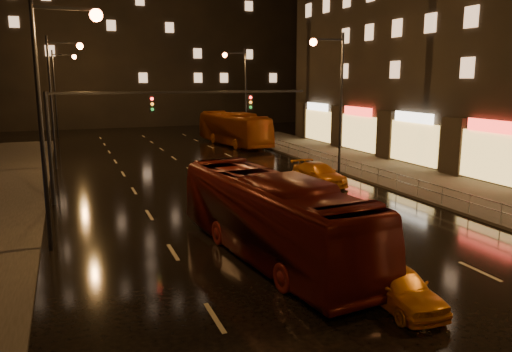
{
  "coord_description": "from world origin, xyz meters",
  "views": [
    {
      "loc": [
        -8.69,
        -9.07,
        6.88
      ],
      "look_at": [
        -0.71,
        11.84,
        2.5
      ],
      "focal_mm": 35.0,
      "sensor_mm": 36.0,
      "label": 1
    }
  ],
  "objects_px": {
    "taxi_near": "(398,286)",
    "taxi_far": "(319,174)",
    "bus_curb": "(234,129)",
    "bus_red": "(271,216)"
  },
  "relations": [
    {
      "from": "taxi_near",
      "to": "taxi_far",
      "type": "xyz_separation_m",
      "value": [
        6.23,
        16.86,
        0.05
      ]
    },
    {
      "from": "bus_curb",
      "to": "taxi_far",
      "type": "distance_m",
      "value": 21.01
    },
    {
      "from": "bus_red",
      "to": "bus_curb",
      "type": "bearing_deg",
      "value": 67.84
    },
    {
      "from": "bus_curb",
      "to": "taxi_far",
      "type": "relative_size",
      "value": 2.56
    },
    {
      "from": "bus_curb",
      "to": "taxi_far",
      "type": "bearing_deg",
      "value": -100.08
    },
    {
      "from": "taxi_far",
      "to": "bus_red",
      "type": "bearing_deg",
      "value": -130.26
    },
    {
      "from": "taxi_near",
      "to": "bus_curb",
      "type": "bearing_deg",
      "value": 82.48
    },
    {
      "from": "bus_curb",
      "to": "taxi_near",
      "type": "bearing_deg",
      "value": -108.13
    },
    {
      "from": "bus_red",
      "to": "taxi_near",
      "type": "xyz_separation_m",
      "value": [
        2.0,
        -5.34,
        -1.01
      ]
    },
    {
      "from": "taxi_near",
      "to": "taxi_far",
      "type": "bearing_deg",
      "value": 73.07
    }
  ]
}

